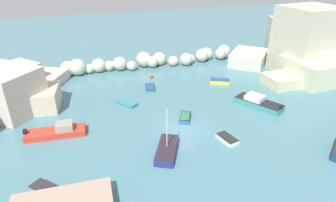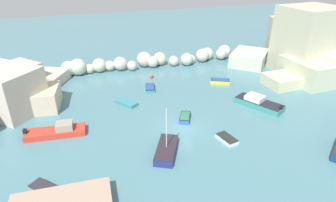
{
  "view_description": "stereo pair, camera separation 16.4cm",
  "coord_description": "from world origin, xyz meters",
  "px_view_note": "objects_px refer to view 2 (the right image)",
  "views": [
    {
      "loc": [
        -11.08,
        -26.81,
        18.06
      ],
      "look_at": [
        0.0,
        5.37,
        1.0
      ],
      "focal_mm": 31.05,
      "sensor_mm": 36.0,
      "label": 1
    },
    {
      "loc": [
        -10.92,
        -26.86,
        18.06
      ],
      "look_at": [
        0.0,
        5.37,
        1.0
      ],
      "focal_mm": 31.05,
      "sensor_mm": 36.0,
      "label": 2
    }
  ],
  "objects_px": {
    "moored_boat_3": "(166,150)",
    "moored_boat_6": "(220,81)",
    "moored_boat_1": "(57,131)",
    "moored_boat_7": "(185,117)",
    "moored_boat_8": "(150,88)",
    "channel_buoy": "(152,76)",
    "moored_boat_0": "(126,103)",
    "moored_boat_2": "(258,103)",
    "moored_boat_9": "(49,192)",
    "moored_boat_4": "(227,139)"
  },
  "relations": [
    {
      "from": "channel_buoy",
      "to": "moored_boat_9",
      "type": "height_order",
      "value": "channel_buoy"
    },
    {
      "from": "moored_boat_1",
      "to": "moored_boat_3",
      "type": "distance_m",
      "value": 12.74
    },
    {
      "from": "moored_boat_0",
      "to": "moored_boat_3",
      "type": "height_order",
      "value": "moored_boat_3"
    },
    {
      "from": "moored_boat_1",
      "to": "moored_boat_7",
      "type": "xyz_separation_m",
      "value": [
        14.84,
        -1.43,
        -0.19
      ]
    },
    {
      "from": "moored_boat_1",
      "to": "moored_boat_2",
      "type": "xyz_separation_m",
      "value": [
        25.39,
        -1.29,
        0.05
      ]
    },
    {
      "from": "channel_buoy",
      "to": "moored_boat_8",
      "type": "relative_size",
      "value": 0.21
    },
    {
      "from": "moored_boat_9",
      "to": "channel_buoy",
      "type": "bearing_deg",
      "value": 103.88
    },
    {
      "from": "moored_boat_3",
      "to": "moored_boat_6",
      "type": "bearing_deg",
      "value": 164.04
    },
    {
      "from": "moored_boat_6",
      "to": "moored_boat_1",
      "type": "bearing_deg",
      "value": -135.64
    },
    {
      "from": "moored_boat_2",
      "to": "moored_boat_4",
      "type": "relative_size",
      "value": 2.48
    },
    {
      "from": "moored_boat_3",
      "to": "moored_boat_6",
      "type": "relative_size",
      "value": 1.59
    },
    {
      "from": "channel_buoy",
      "to": "moored_boat_7",
      "type": "distance_m",
      "value": 14.48
    },
    {
      "from": "moored_boat_3",
      "to": "moored_boat_7",
      "type": "distance_m",
      "value": 7.19
    },
    {
      "from": "moored_boat_6",
      "to": "moored_boat_2",
      "type": "bearing_deg",
      "value": -55.91
    },
    {
      "from": "moored_boat_0",
      "to": "moored_boat_2",
      "type": "distance_m",
      "value": 17.68
    },
    {
      "from": "moored_boat_9",
      "to": "moored_boat_6",
      "type": "bearing_deg",
      "value": 82.27
    },
    {
      "from": "channel_buoy",
      "to": "moored_boat_1",
      "type": "relative_size",
      "value": 0.1
    },
    {
      "from": "moored_boat_2",
      "to": "moored_boat_3",
      "type": "xyz_separation_m",
      "value": [
        -14.86,
        -5.88,
        -0.11
      ]
    },
    {
      "from": "moored_boat_7",
      "to": "moored_boat_9",
      "type": "bearing_deg",
      "value": -35.27
    },
    {
      "from": "moored_boat_4",
      "to": "moored_boat_7",
      "type": "distance_m",
      "value": 6.26
    },
    {
      "from": "moored_boat_8",
      "to": "moored_boat_4",
      "type": "bearing_deg",
      "value": -150.37
    },
    {
      "from": "moored_boat_8",
      "to": "moored_boat_9",
      "type": "distance_m",
      "value": 22.78
    },
    {
      "from": "moored_boat_2",
      "to": "moored_boat_9",
      "type": "bearing_deg",
      "value": 79.12
    },
    {
      "from": "moored_boat_0",
      "to": "moored_boat_4",
      "type": "xyz_separation_m",
      "value": [
        8.65,
        -12.04,
        -0.0
      ]
    },
    {
      "from": "moored_boat_2",
      "to": "moored_boat_9",
      "type": "distance_m",
      "value": 27.29
    },
    {
      "from": "moored_boat_6",
      "to": "moored_boat_9",
      "type": "relative_size",
      "value": 0.89
    },
    {
      "from": "moored_boat_6",
      "to": "moored_boat_9",
      "type": "distance_m",
      "value": 30.19
    },
    {
      "from": "moored_boat_0",
      "to": "moored_boat_2",
      "type": "height_order",
      "value": "moored_boat_2"
    },
    {
      "from": "moored_boat_8",
      "to": "moored_boat_9",
      "type": "relative_size",
      "value": 0.82
    },
    {
      "from": "channel_buoy",
      "to": "moored_boat_4",
      "type": "distance_m",
      "value": 20.34
    },
    {
      "from": "moored_boat_1",
      "to": "moored_boat_3",
      "type": "height_order",
      "value": "moored_boat_3"
    },
    {
      "from": "moored_boat_6",
      "to": "moored_boat_9",
      "type": "height_order",
      "value": "moored_boat_9"
    },
    {
      "from": "channel_buoy",
      "to": "moored_boat_0",
      "type": "xyz_separation_m",
      "value": [
        -5.85,
        -8.1,
        -0.11
      ]
    },
    {
      "from": "moored_boat_4",
      "to": "channel_buoy",
      "type": "bearing_deg",
      "value": -3.61
    },
    {
      "from": "moored_boat_1",
      "to": "moored_boat_8",
      "type": "xyz_separation_m",
      "value": [
        13.21,
        8.63,
        -0.24
      ]
    },
    {
      "from": "moored_boat_3",
      "to": "moored_boat_4",
      "type": "xyz_separation_m",
      "value": [
        6.97,
        0.08,
        -0.23
      ]
    },
    {
      "from": "moored_boat_1",
      "to": "moored_boat_6",
      "type": "height_order",
      "value": "moored_boat_1"
    },
    {
      "from": "moored_boat_1",
      "to": "moored_boat_8",
      "type": "bearing_deg",
      "value": 38.71
    },
    {
      "from": "moored_boat_1",
      "to": "moored_boat_4",
      "type": "xyz_separation_m",
      "value": [
        17.5,
        -7.1,
        -0.28
      ]
    },
    {
      "from": "moored_boat_8",
      "to": "moored_boat_3",
      "type": "bearing_deg",
      "value": -175.25
    },
    {
      "from": "moored_boat_9",
      "to": "moored_boat_3",
      "type": "bearing_deg",
      "value": 59.68
    },
    {
      "from": "moored_boat_1",
      "to": "moored_boat_7",
      "type": "relative_size",
      "value": 2.37
    },
    {
      "from": "channel_buoy",
      "to": "moored_boat_9",
      "type": "xyz_separation_m",
      "value": [
        -15.36,
        -22.49,
        -0.01
      ]
    },
    {
      "from": "moored_boat_4",
      "to": "moored_boat_8",
      "type": "relative_size",
      "value": 0.88
    },
    {
      "from": "moored_boat_6",
      "to": "moored_boat_9",
      "type": "xyz_separation_m",
      "value": [
        -25.01,
        -16.91,
        -0.01
      ]
    },
    {
      "from": "moored_boat_0",
      "to": "moored_boat_6",
      "type": "relative_size",
      "value": 1.0
    },
    {
      "from": "moored_boat_1",
      "to": "moored_boat_2",
      "type": "relative_size",
      "value": 1.0
    },
    {
      "from": "moored_boat_0",
      "to": "moored_boat_3",
      "type": "bearing_deg",
      "value": 153.09
    },
    {
      "from": "moored_boat_0",
      "to": "moored_boat_8",
      "type": "bearing_deg",
      "value": -84.6
    },
    {
      "from": "channel_buoy",
      "to": "moored_boat_7",
      "type": "xyz_separation_m",
      "value": [
        0.14,
        -14.48,
        -0.02
      ]
    }
  ]
}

